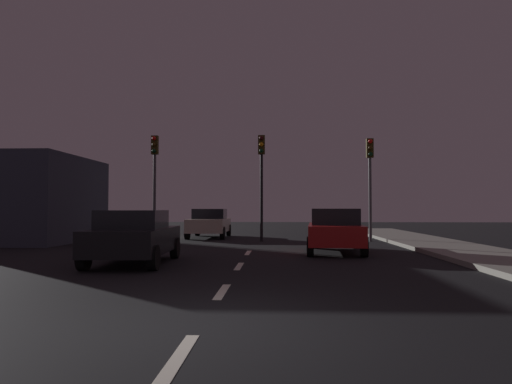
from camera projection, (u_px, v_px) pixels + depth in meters
ground_plane at (241, 264)px, 13.08m from camera, size 80.00×80.00×0.00m
lane_stripe_nearest at (179, 356)px, 4.89m from camera, size 0.16×1.60×0.01m
lane_stripe_second at (222, 291)px, 8.68m from camera, size 0.16×1.60×0.01m
lane_stripe_third at (239, 266)px, 12.48m from camera, size 0.16×1.60×0.01m
lane_stripe_fourth at (248, 253)px, 16.27m from camera, size 0.16×1.60×0.01m
traffic_signal_left at (155, 167)px, 22.33m from camera, size 0.32×0.38×5.04m
traffic_signal_center at (262, 167)px, 22.09m from camera, size 0.32×0.38×5.02m
traffic_signal_right at (370, 169)px, 21.85m from camera, size 0.32×0.38×4.83m
car_stopped_ahead at (335, 230)px, 16.48m from camera, size 2.22×4.44×1.54m
car_adjacent_lane at (134, 236)px, 13.05m from camera, size 2.09×4.10×1.50m
car_oncoming_far at (209, 223)px, 24.83m from camera, size 2.02×4.23×1.52m
storefront_left at (31, 199)px, 21.72m from camera, size 4.93×6.57×3.93m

